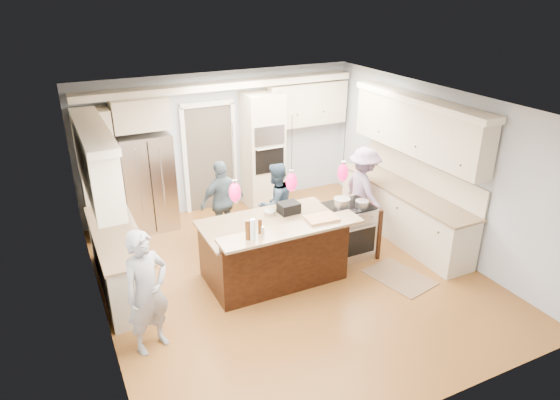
{
  "coord_description": "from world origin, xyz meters",
  "views": [
    {
      "loc": [
        -3.06,
        -5.94,
        4.24
      ],
      "look_at": [
        0.0,
        0.35,
        1.15
      ],
      "focal_mm": 32.0,
      "sensor_mm": 36.0,
      "label": 1
    }
  ],
  "objects_px": {
    "refrigerator": "(148,182)",
    "kitchen_island": "(273,249)",
    "person_bar_end": "(147,292)",
    "person_far_left": "(276,204)",
    "island_range": "(348,230)"
  },
  "relations": [
    {
      "from": "refrigerator",
      "to": "person_bar_end",
      "type": "distance_m",
      "value": 3.45
    },
    {
      "from": "kitchen_island",
      "to": "island_range",
      "type": "relative_size",
      "value": 2.28
    },
    {
      "from": "person_bar_end",
      "to": "person_far_left",
      "type": "distance_m",
      "value": 3.17
    },
    {
      "from": "refrigerator",
      "to": "person_far_left",
      "type": "relative_size",
      "value": 1.24
    },
    {
      "from": "refrigerator",
      "to": "person_bar_end",
      "type": "bearing_deg",
      "value": -102.56
    },
    {
      "from": "refrigerator",
      "to": "kitchen_island",
      "type": "height_order",
      "value": "refrigerator"
    },
    {
      "from": "kitchen_island",
      "to": "person_bar_end",
      "type": "distance_m",
      "value": 2.23
    },
    {
      "from": "refrigerator",
      "to": "kitchen_island",
      "type": "xyz_separation_m",
      "value": [
        1.3,
        -2.57,
        -0.41
      ]
    },
    {
      "from": "refrigerator",
      "to": "island_range",
      "type": "bearing_deg",
      "value": -42.59
    },
    {
      "from": "island_range",
      "to": "person_bar_end",
      "type": "height_order",
      "value": "person_bar_end"
    },
    {
      "from": "island_range",
      "to": "person_far_left",
      "type": "bearing_deg",
      "value": 132.55
    },
    {
      "from": "person_bar_end",
      "to": "refrigerator",
      "type": "bearing_deg",
      "value": 56.02
    },
    {
      "from": "refrigerator",
      "to": "island_range",
      "type": "relative_size",
      "value": 1.96
    },
    {
      "from": "island_range",
      "to": "person_far_left",
      "type": "distance_m",
      "value": 1.32
    },
    {
      "from": "kitchen_island",
      "to": "refrigerator",
      "type": "bearing_deg",
      "value": 116.89
    }
  ]
}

